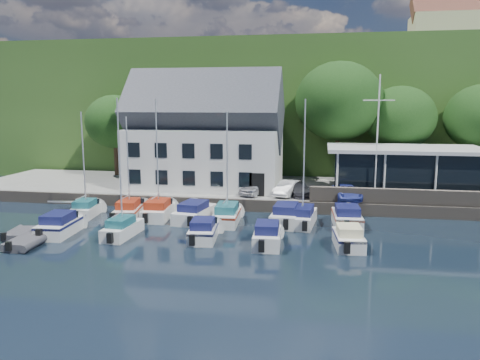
{
  "coord_description": "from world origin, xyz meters",
  "views": [
    {
      "loc": [
        3.84,
        -26.44,
        9.03
      ],
      "look_at": [
        -2.36,
        9.0,
        2.97
      ],
      "focal_mm": 35.0,
      "sensor_mm": 36.0,
      "label": 1
    }
  ],
  "objects_px": {
    "flagpole": "(377,139)",
    "boat_r1_5": "(286,213)",
    "boat_r2_1": "(120,175)",
    "dinghy_0": "(20,232)",
    "boat_r1_7": "(347,216)",
    "boat_r1_1": "(128,162)",
    "car_blue": "(347,192)",
    "boat_r2_4": "(349,236)",
    "boat_r2_2": "(204,229)",
    "car_dgrey": "(299,189)",
    "club_pavilion": "(403,170)",
    "dinghy_1": "(26,241)",
    "boat_r2_3": "(267,233)",
    "harbor_building": "(205,141)",
    "boat_r1_2": "(157,161)",
    "boat_r1_4": "(227,163)",
    "boat_r2_0": "(60,223)",
    "car_white": "(288,188)",
    "boat_r1_0": "(84,165)",
    "boat_r1_6": "(304,166)",
    "boat_r1_3": "(194,211)",
    "car_silver": "(255,187)"
  },
  "relations": [
    {
      "from": "harbor_building",
      "to": "boat_r2_0",
      "type": "distance_m",
      "value": 16.5
    },
    {
      "from": "dinghy_1",
      "to": "flagpole",
      "type": "bearing_deg",
      "value": 26.7
    },
    {
      "from": "boat_r1_1",
      "to": "boat_r2_1",
      "type": "xyz_separation_m",
      "value": [
        1.62,
        -5.04,
        -0.22
      ]
    },
    {
      "from": "boat_r2_4",
      "to": "harbor_building",
      "type": "bearing_deg",
      "value": 126.58
    },
    {
      "from": "boat_r2_4",
      "to": "boat_r2_2",
      "type": "bearing_deg",
      "value": 173.68
    },
    {
      "from": "car_white",
      "to": "boat_r1_4",
      "type": "height_order",
      "value": "boat_r1_4"
    },
    {
      "from": "boat_r1_0",
      "to": "boat_r1_6",
      "type": "bearing_deg",
      "value": -6.15
    },
    {
      "from": "boat_r1_1",
      "to": "car_blue",
      "type": "bearing_deg",
      "value": 7.67
    },
    {
      "from": "boat_r2_4",
      "to": "boat_r1_4",
      "type": "bearing_deg",
      "value": 146.51
    },
    {
      "from": "club_pavilion",
      "to": "boat_r1_5",
      "type": "relative_size",
      "value": 2.09
    },
    {
      "from": "car_silver",
      "to": "car_dgrey",
      "type": "relative_size",
      "value": 0.98
    },
    {
      "from": "harbor_building",
      "to": "boat_r1_2",
      "type": "relative_size",
      "value": 1.59
    },
    {
      "from": "boat_r1_2",
      "to": "dinghy_1",
      "type": "height_order",
      "value": "boat_r1_2"
    },
    {
      "from": "boat_r2_4",
      "to": "dinghy_1",
      "type": "bearing_deg",
      "value": -176.08
    },
    {
      "from": "club_pavilion",
      "to": "car_dgrey",
      "type": "bearing_deg",
      "value": -164.27
    },
    {
      "from": "boat_r1_5",
      "to": "boat_r2_0",
      "type": "distance_m",
      "value": 16.04
    },
    {
      "from": "car_blue",
      "to": "dinghy_0",
      "type": "relative_size",
      "value": 1.32
    },
    {
      "from": "boat_r1_6",
      "to": "boat_r2_0",
      "type": "bearing_deg",
      "value": -156.16
    },
    {
      "from": "boat_r1_4",
      "to": "boat_r2_1",
      "type": "bearing_deg",
      "value": -145.84
    },
    {
      "from": "boat_r2_1",
      "to": "dinghy_0",
      "type": "distance_m",
      "value": 7.86
    },
    {
      "from": "club_pavilion",
      "to": "flagpole",
      "type": "bearing_deg",
      "value": -128.92
    },
    {
      "from": "harbor_building",
      "to": "boat_r1_7",
      "type": "height_order",
      "value": "harbor_building"
    },
    {
      "from": "car_white",
      "to": "boat_r1_5",
      "type": "relative_size",
      "value": 0.62
    },
    {
      "from": "club_pavilion",
      "to": "boat_r2_4",
      "type": "bearing_deg",
      "value": -111.54
    },
    {
      "from": "car_silver",
      "to": "boat_r1_3",
      "type": "bearing_deg",
      "value": -103.51
    },
    {
      "from": "car_white",
      "to": "boat_r1_5",
      "type": "bearing_deg",
      "value": -71.09
    },
    {
      "from": "boat_r1_3",
      "to": "boat_r2_0",
      "type": "height_order",
      "value": "boat_r2_0"
    },
    {
      "from": "car_blue",
      "to": "boat_r2_4",
      "type": "bearing_deg",
      "value": -101.18
    },
    {
      "from": "harbor_building",
      "to": "boat_r2_0",
      "type": "relative_size",
      "value": 2.45
    },
    {
      "from": "boat_r1_5",
      "to": "dinghy_0",
      "type": "bearing_deg",
      "value": -154.88
    },
    {
      "from": "car_silver",
      "to": "boat_r1_3",
      "type": "relative_size",
      "value": 0.6
    },
    {
      "from": "car_silver",
      "to": "boat_r1_5",
      "type": "distance_m",
      "value": 6.55
    },
    {
      "from": "car_blue",
      "to": "boat_r1_2",
      "type": "height_order",
      "value": "boat_r1_2"
    },
    {
      "from": "dinghy_1",
      "to": "boat_r2_3",
      "type": "bearing_deg",
      "value": 7.07
    },
    {
      "from": "boat_r1_6",
      "to": "boat_r1_5",
      "type": "bearing_deg",
      "value": -179.94
    },
    {
      "from": "car_blue",
      "to": "boat_r2_3",
      "type": "height_order",
      "value": "car_blue"
    },
    {
      "from": "flagpole",
      "to": "boat_r2_2",
      "type": "xyz_separation_m",
      "value": [
        -11.94,
        -9.96,
        -5.36
      ]
    },
    {
      "from": "boat_r1_1",
      "to": "boat_r2_4",
      "type": "distance_m",
      "value": 17.64
    },
    {
      "from": "car_white",
      "to": "boat_r2_4",
      "type": "relative_size",
      "value": 0.81
    },
    {
      "from": "dinghy_0",
      "to": "boat_r1_7",
      "type": "bearing_deg",
      "value": 6.95
    },
    {
      "from": "club_pavilion",
      "to": "car_white",
      "type": "bearing_deg",
      "value": -165.12
    },
    {
      "from": "flagpole",
      "to": "boat_r2_1",
      "type": "bearing_deg",
      "value": -149.58
    },
    {
      "from": "car_dgrey",
      "to": "boat_r1_5",
      "type": "height_order",
      "value": "car_dgrey"
    },
    {
      "from": "car_white",
      "to": "boat_r1_4",
      "type": "bearing_deg",
      "value": -107.18
    },
    {
      "from": "club_pavilion",
      "to": "boat_r1_1",
      "type": "distance_m",
      "value": 23.57
    },
    {
      "from": "flagpole",
      "to": "boat_r1_5",
      "type": "relative_size",
      "value": 1.61
    },
    {
      "from": "harbor_building",
      "to": "boat_r1_2",
      "type": "xyz_separation_m",
      "value": [
        -1.57,
        -8.9,
        -0.82
      ]
    },
    {
      "from": "boat_r1_3",
      "to": "boat_r1_4",
      "type": "relative_size",
      "value": 0.71
    },
    {
      "from": "car_silver",
      "to": "flagpole",
      "type": "height_order",
      "value": "flagpole"
    },
    {
      "from": "boat_r1_5",
      "to": "boat_r1_7",
      "type": "xyz_separation_m",
      "value": [
        4.45,
        0.1,
        0.0
      ]
    }
  ]
}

